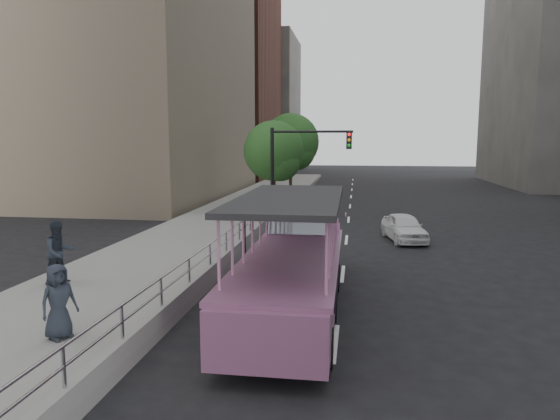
% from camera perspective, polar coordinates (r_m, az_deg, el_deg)
% --- Properties ---
extents(ground, '(160.00, 160.00, 0.00)m').
position_cam_1_polar(ground, '(13.71, 2.43, -11.47)').
color(ground, black).
extents(sidewalk, '(5.50, 80.00, 0.30)m').
position_cam_1_polar(sidewalk, '(24.34, -8.51, -2.56)').
color(sidewalk, gray).
rests_on(sidewalk, ground).
extents(kerb_wall, '(0.24, 30.00, 0.36)m').
position_cam_1_polar(kerb_wall, '(16.05, -7.98, -6.84)').
color(kerb_wall, '#989893').
rests_on(kerb_wall, sidewalk).
extents(guardrail, '(0.07, 22.00, 0.71)m').
position_cam_1_polar(guardrail, '(15.89, -8.02, -4.53)').
color(guardrail, '#ACABB0').
rests_on(guardrail, kerb_wall).
extents(duck_boat, '(2.51, 9.68, 3.21)m').
position_cam_1_polar(duck_boat, '(13.79, 1.77, -6.19)').
color(duck_boat, black).
rests_on(duck_boat, ground).
extents(car, '(2.15, 3.86, 1.24)m').
position_cam_1_polar(car, '(23.51, 13.99, -1.92)').
color(car, white).
rests_on(car, ground).
extents(pedestrian_mid, '(1.10, 1.17, 1.90)m').
position_cam_1_polar(pedestrian_mid, '(16.31, -23.90, -4.43)').
color(pedestrian_mid, '#242A35').
rests_on(pedestrian_mid, sidewalk).
extents(pedestrian_far, '(0.85, 0.96, 1.65)m').
position_cam_1_polar(pedestrian_far, '(11.91, -23.99, -9.51)').
color(pedestrian_far, '#242A35').
rests_on(pedestrian_far, sidewalk).
extents(parking_sign, '(0.09, 0.55, 2.44)m').
position_cam_1_polar(parking_sign, '(20.03, -4.05, -0.67)').
color(parking_sign, black).
rests_on(parking_sign, ground).
extents(traffic_signal, '(4.20, 0.32, 5.20)m').
position_cam_1_polar(traffic_signal, '(25.56, 1.76, 5.58)').
color(traffic_signal, black).
rests_on(traffic_signal, ground).
extents(street_tree_near, '(3.52, 3.52, 5.72)m').
position_cam_1_polar(street_tree_near, '(29.17, -0.55, 6.51)').
color(street_tree_near, '#372519').
rests_on(street_tree_near, ground).
extents(street_tree_far, '(3.97, 3.97, 6.45)m').
position_cam_1_polar(street_tree_far, '(35.07, 1.37, 7.54)').
color(street_tree_far, '#372519').
rests_on(street_tree_far, ground).
extents(midrise_brick, '(18.00, 16.00, 26.00)m').
position_cam_1_polar(midrise_brick, '(64.42, -9.21, 15.39)').
color(midrise_brick, brown).
rests_on(midrise_brick, ground).
extents(midrise_stone_b, '(16.00, 14.00, 20.00)m').
position_cam_1_polar(midrise_stone_b, '(78.98, -4.11, 11.89)').
color(midrise_stone_b, gray).
rests_on(midrise_stone_b, ground).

